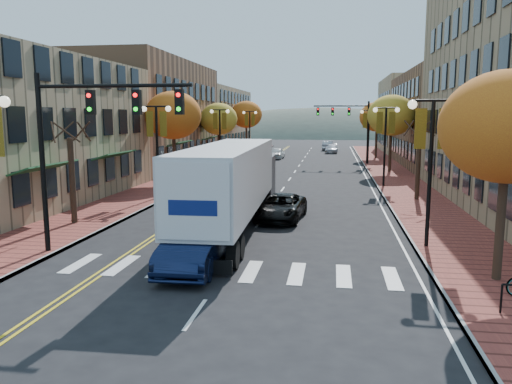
% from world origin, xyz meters
% --- Properties ---
extents(ground, '(200.00, 200.00, 0.00)m').
position_xyz_m(ground, '(0.00, 0.00, 0.00)').
color(ground, black).
rests_on(ground, ground).
extents(sidewalk_left, '(4.00, 85.00, 0.15)m').
position_xyz_m(sidewalk_left, '(-9.00, 32.50, 0.07)').
color(sidewalk_left, brown).
rests_on(sidewalk_left, ground).
extents(sidewalk_right, '(4.00, 85.00, 0.15)m').
position_xyz_m(sidewalk_right, '(9.00, 32.50, 0.07)').
color(sidewalk_right, brown).
rests_on(sidewalk_right, ground).
extents(building_left_mid, '(12.00, 24.00, 11.00)m').
position_xyz_m(building_left_mid, '(-17.00, 36.00, 5.50)').
color(building_left_mid, brown).
rests_on(building_left_mid, ground).
extents(building_left_far, '(12.00, 26.00, 9.50)m').
position_xyz_m(building_left_far, '(-17.00, 61.00, 4.75)').
color(building_left_far, '#9E8966').
rests_on(building_left_far, ground).
extents(building_right_mid, '(15.00, 24.00, 10.00)m').
position_xyz_m(building_right_mid, '(18.50, 42.00, 5.00)').
color(building_right_mid, brown).
rests_on(building_right_mid, ground).
extents(building_right_far, '(15.00, 20.00, 11.00)m').
position_xyz_m(building_right_far, '(18.50, 64.00, 5.50)').
color(building_right_far, '#9E8966').
rests_on(building_right_far, ground).
extents(tree_left_a, '(0.28, 0.28, 4.20)m').
position_xyz_m(tree_left_a, '(-9.00, 8.00, 2.25)').
color(tree_left_a, '#382619').
rests_on(tree_left_a, sidewalk_left).
extents(tree_left_b, '(4.48, 4.48, 7.21)m').
position_xyz_m(tree_left_b, '(-9.00, 24.00, 5.45)').
color(tree_left_b, '#382619').
rests_on(tree_left_b, sidewalk_left).
extents(tree_left_c, '(4.16, 4.16, 6.69)m').
position_xyz_m(tree_left_c, '(-9.00, 40.00, 5.05)').
color(tree_left_c, '#382619').
rests_on(tree_left_c, sidewalk_left).
extents(tree_left_d, '(4.61, 4.61, 7.42)m').
position_xyz_m(tree_left_d, '(-9.00, 58.00, 5.60)').
color(tree_left_d, '#382619').
rests_on(tree_left_d, sidewalk_left).
extents(tree_right_a, '(4.16, 4.16, 6.69)m').
position_xyz_m(tree_right_a, '(9.00, 2.00, 5.05)').
color(tree_right_a, '#382619').
rests_on(tree_right_a, sidewalk_right).
extents(tree_right_b, '(0.28, 0.28, 4.20)m').
position_xyz_m(tree_right_b, '(9.00, 18.00, 2.25)').
color(tree_right_b, '#382619').
rests_on(tree_right_b, sidewalk_right).
extents(tree_right_c, '(4.48, 4.48, 7.21)m').
position_xyz_m(tree_right_c, '(9.00, 34.00, 5.45)').
color(tree_right_c, '#382619').
rests_on(tree_right_c, sidewalk_right).
extents(tree_right_d, '(4.35, 4.35, 7.00)m').
position_xyz_m(tree_right_d, '(9.00, 50.00, 5.29)').
color(tree_right_d, '#382619').
rests_on(tree_right_d, sidewalk_right).
extents(lamp_left_b, '(1.96, 0.36, 6.05)m').
position_xyz_m(lamp_left_b, '(-7.50, 16.00, 4.29)').
color(lamp_left_b, black).
rests_on(lamp_left_b, ground).
extents(lamp_left_c, '(1.96, 0.36, 6.05)m').
position_xyz_m(lamp_left_c, '(-7.50, 34.00, 4.29)').
color(lamp_left_c, black).
rests_on(lamp_left_c, ground).
extents(lamp_left_d, '(1.96, 0.36, 6.05)m').
position_xyz_m(lamp_left_d, '(-7.50, 52.00, 4.29)').
color(lamp_left_d, black).
rests_on(lamp_left_d, ground).
extents(lamp_right_a, '(1.96, 0.36, 6.05)m').
position_xyz_m(lamp_right_a, '(7.50, 6.00, 4.29)').
color(lamp_right_a, black).
rests_on(lamp_right_a, ground).
extents(lamp_right_b, '(1.96, 0.36, 6.05)m').
position_xyz_m(lamp_right_b, '(7.50, 24.00, 4.29)').
color(lamp_right_b, black).
rests_on(lamp_right_b, ground).
extents(lamp_right_c, '(1.96, 0.36, 6.05)m').
position_xyz_m(lamp_right_c, '(7.50, 42.00, 4.29)').
color(lamp_right_c, black).
rests_on(lamp_right_c, ground).
extents(traffic_mast_near, '(6.10, 0.35, 7.00)m').
position_xyz_m(traffic_mast_near, '(-5.48, 3.00, 4.92)').
color(traffic_mast_near, black).
rests_on(traffic_mast_near, ground).
extents(traffic_mast_far, '(6.10, 0.34, 7.00)m').
position_xyz_m(traffic_mast_far, '(5.48, 42.00, 4.92)').
color(traffic_mast_far, black).
rests_on(traffic_mast_far, ground).
extents(semi_truck, '(3.06, 16.39, 4.08)m').
position_xyz_m(semi_truck, '(-1.04, 8.78, 2.39)').
color(semi_truck, black).
rests_on(semi_truck, ground).
extents(navy_sedan, '(2.00, 5.21, 1.69)m').
position_xyz_m(navy_sedan, '(-1.16, 2.15, 0.85)').
color(navy_sedan, black).
rests_on(navy_sedan, ground).
extents(black_suv, '(2.64, 5.01, 1.34)m').
position_xyz_m(black_suv, '(1.00, 10.95, 0.67)').
color(black_suv, black).
rests_on(black_suv, ground).
extents(car_far_white, '(1.90, 4.25, 1.42)m').
position_xyz_m(car_far_white, '(-3.42, 48.36, 0.71)').
color(car_far_white, silver).
rests_on(car_far_white, ground).
extents(car_far_silver, '(1.93, 4.38, 1.25)m').
position_xyz_m(car_far_silver, '(3.42, 59.43, 0.63)').
color(car_far_silver, '#B8B9C1').
rests_on(car_far_silver, ground).
extents(car_far_oncoming, '(1.82, 4.61, 1.49)m').
position_xyz_m(car_far_oncoming, '(2.84, 65.79, 0.75)').
color(car_far_oncoming, '#B4B4BC').
rests_on(car_far_oncoming, ground).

